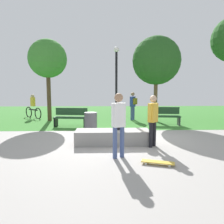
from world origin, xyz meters
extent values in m
plane|color=#9E9993|center=(0.00, 0.00, 0.00)|extent=(28.00, 28.00, 0.00)
cube|color=#387A2D|center=(0.00, 7.66, 0.00)|extent=(26.60, 12.67, 0.01)
cube|color=gray|center=(-0.50, -0.87, 0.23)|extent=(2.49, 0.80, 0.47)
cube|color=black|center=(-0.32, -0.77, 0.63)|extent=(0.34, 0.30, 0.32)
cylinder|color=#3F5184|center=(-0.49, -2.35, 0.42)|extent=(0.12, 0.12, 0.85)
cylinder|color=#3F5184|center=(-0.29, -2.25, 0.42)|extent=(0.12, 0.12, 0.85)
cube|color=white|center=(-0.39, -2.30, 1.16)|extent=(0.38, 0.32, 0.64)
cylinder|color=white|center=(-0.54, -2.37, 1.19)|extent=(0.09, 0.09, 0.58)
cylinder|color=white|center=(-0.23, -2.23, 1.19)|extent=(0.09, 0.09, 0.58)
sphere|color=#9E7556|center=(-0.39, -2.30, 1.63)|extent=(0.23, 0.23, 0.23)
cylinder|color=black|center=(0.84, -1.18, 0.40)|extent=(0.12, 0.12, 0.80)
cylinder|color=black|center=(0.70, -1.35, 0.40)|extent=(0.12, 0.12, 0.80)
cube|color=gold|center=(0.77, -1.26, 1.10)|extent=(0.36, 0.37, 0.60)
cylinder|color=gold|center=(0.88, -1.14, 1.12)|extent=(0.09, 0.09, 0.55)
cylinder|color=gold|center=(0.66, -1.39, 1.12)|extent=(0.09, 0.09, 0.55)
sphere|color=tan|center=(0.77, -1.26, 1.54)|extent=(0.22, 0.22, 0.22)
cube|color=gold|center=(0.55, -2.86, 0.07)|extent=(0.82, 0.44, 0.02)
cylinder|color=silver|center=(0.84, -2.88, 0.03)|extent=(0.06, 0.05, 0.06)
cylinder|color=silver|center=(0.79, -3.03, 0.03)|extent=(0.06, 0.05, 0.06)
cylinder|color=silver|center=(0.30, -2.70, 0.03)|extent=(0.06, 0.05, 0.06)
cylinder|color=silver|center=(0.25, -2.85, 0.03)|extent=(0.06, 0.05, 0.06)
cube|color=#1E4223|center=(2.25, 2.61, 0.45)|extent=(1.64, 0.61, 0.06)
cube|color=#1E4223|center=(2.28, 2.83, 0.73)|extent=(1.60, 0.23, 0.36)
cube|color=#2D2D33|center=(2.98, 2.54, 0.23)|extent=(0.12, 0.40, 0.45)
cube|color=#2D2D33|center=(1.52, 2.69, 0.23)|extent=(0.12, 0.40, 0.45)
cube|color=#1E4223|center=(-2.44, 2.32, 0.45)|extent=(1.64, 0.65, 0.06)
cube|color=#1E4223|center=(-2.41, 2.54, 0.73)|extent=(1.59, 0.27, 0.36)
cube|color=black|center=(-1.71, 2.22, 0.23)|extent=(0.13, 0.40, 0.45)
cube|color=black|center=(-3.17, 2.42, 0.23)|extent=(0.13, 0.40, 0.45)
cylinder|color=#4C3823|center=(-3.95, 4.25, 1.44)|extent=(0.23, 0.23, 2.88)
sphere|color=#387F2D|center=(-3.95, 4.25, 3.52)|extent=(2.14, 2.14, 2.14)
cylinder|color=brown|center=(2.11, 3.94, 1.30)|extent=(0.21, 0.21, 2.60)
sphere|color=#23561E|center=(2.11, 3.94, 3.40)|extent=(2.67, 2.67, 2.67)
cylinder|color=black|center=(-0.15, 3.26, 1.87)|extent=(0.12, 0.12, 3.75)
sphere|color=silver|center=(-0.15, 3.26, 3.87)|extent=(0.28, 0.28, 0.28)
cylinder|color=#4C4C51|center=(-1.38, 1.26, 0.41)|extent=(0.56, 0.56, 0.83)
cylinder|color=#3F5184|center=(0.80, 4.27, 0.40)|extent=(0.12, 0.12, 0.80)
cylinder|color=#3F5184|center=(0.94, 4.44, 0.40)|extent=(0.12, 0.12, 0.80)
cube|color=#2D4799|center=(0.87, 4.36, 1.09)|extent=(0.36, 0.37, 0.60)
cylinder|color=#2D4799|center=(0.76, 4.23, 1.12)|extent=(0.09, 0.09, 0.55)
cylinder|color=#2D4799|center=(0.98, 4.49, 1.12)|extent=(0.09, 0.09, 0.55)
sphere|color=#9E7556|center=(0.87, 4.36, 1.53)|extent=(0.22, 0.22, 0.22)
cube|color=olive|center=(0.99, 4.25, 1.12)|extent=(0.29, 0.30, 0.36)
torus|color=black|center=(-5.69, 5.78, 0.33)|extent=(0.58, 0.53, 0.72)
torus|color=black|center=(-4.87, 5.04, 0.33)|extent=(0.58, 0.53, 0.72)
cube|color=black|center=(-5.28, 5.41, 0.53)|extent=(0.76, 0.69, 0.08)
cube|color=gold|center=(-5.28, 5.41, 1.03)|extent=(0.33, 0.32, 0.56)
sphere|color=tan|center=(-5.28, 5.41, 1.38)|extent=(0.22, 0.22, 0.22)
camera|label=1|loc=(-0.75, -7.75, 1.87)|focal=33.34mm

